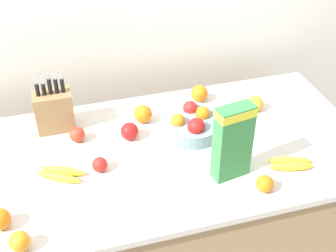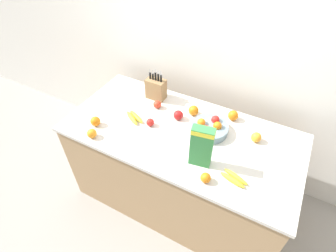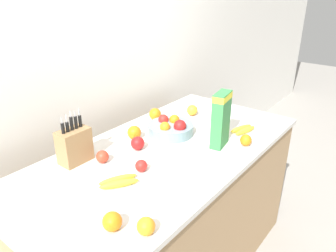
{
  "view_description": "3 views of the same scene",
  "coord_description": "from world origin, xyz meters",
  "px_view_note": "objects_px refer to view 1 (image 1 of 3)",
  "views": [
    {
      "loc": [
        -0.39,
        -1.54,
        2.25
      ],
      "look_at": [
        0.06,
        0.03,
        1.05
      ],
      "focal_mm": 50.0,
      "sensor_mm": 36.0,
      "label": 1
    },
    {
      "loc": [
        0.62,
        -1.38,
        2.41
      ],
      "look_at": [
        -0.1,
        -0.04,
        0.99
      ],
      "focal_mm": 28.0,
      "sensor_mm": 36.0,
      "label": 2
    },
    {
      "loc": [
        -1.33,
        -1.07,
        1.86
      ],
      "look_at": [
        0.06,
        0.02,
        1.07
      ],
      "focal_mm": 35.0,
      "sensor_mm": 36.0,
      "label": 3
    }
  ],
  "objects_px": {
    "fruit_bowl": "(192,124)",
    "apple_near_bananas": "(130,131)",
    "banana_bunch_left": "(61,174)",
    "knife_block": "(54,111)",
    "apple_front": "(77,135)",
    "banana_bunch_right": "(290,164)",
    "orange_front_right": "(199,93)",
    "apple_rear": "(100,165)",
    "cereal_box": "(233,140)",
    "orange_back_center": "(265,184)",
    "orange_mid_right": "(0,219)",
    "orange_front_center": "(20,242)",
    "orange_mid_left": "(255,104)",
    "orange_near_bowl": "(143,114)"
  },
  "relations": [
    {
      "from": "orange_near_bowl",
      "to": "apple_near_bananas",
      "type": "bearing_deg",
      "value": -128.62
    },
    {
      "from": "fruit_bowl",
      "to": "banana_bunch_right",
      "type": "relative_size",
      "value": 1.46
    },
    {
      "from": "apple_near_bananas",
      "to": "orange_near_bowl",
      "type": "distance_m",
      "value": 0.14
    },
    {
      "from": "cereal_box",
      "to": "orange_mid_right",
      "type": "relative_size",
      "value": 4.15
    },
    {
      "from": "knife_block",
      "to": "cereal_box",
      "type": "bearing_deg",
      "value": -38.49
    },
    {
      "from": "banana_bunch_right",
      "to": "orange_front_right",
      "type": "bearing_deg",
      "value": 108.74
    },
    {
      "from": "orange_mid_left",
      "to": "knife_block",
      "type": "bearing_deg",
      "value": 172.72
    },
    {
      "from": "orange_front_center",
      "to": "orange_near_bowl",
      "type": "bearing_deg",
      "value": 46.62
    },
    {
      "from": "apple_front",
      "to": "orange_mid_left",
      "type": "relative_size",
      "value": 0.89
    },
    {
      "from": "banana_bunch_left",
      "to": "fruit_bowl",
      "type": "bearing_deg",
      "value": 13.94
    },
    {
      "from": "cereal_box",
      "to": "apple_rear",
      "type": "relative_size",
      "value": 5.16
    },
    {
      "from": "banana_bunch_right",
      "to": "apple_rear",
      "type": "xyz_separation_m",
      "value": [
        -0.77,
        0.2,
        0.01
      ]
    },
    {
      "from": "fruit_bowl",
      "to": "orange_front_center",
      "type": "height_order",
      "value": "fruit_bowl"
    },
    {
      "from": "apple_rear",
      "to": "banana_bunch_left",
      "type": "bearing_deg",
      "value": 178.89
    },
    {
      "from": "banana_bunch_left",
      "to": "orange_front_right",
      "type": "bearing_deg",
      "value": 27.79
    },
    {
      "from": "apple_near_bananas",
      "to": "apple_front",
      "type": "distance_m",
      "value": 0.24
    },
    {
      "from": "banana_bunch_left",
      "to": "orange_near_bowl",
      "type": "relative_size",
      "value": 2.39
    },
    {
      "from": "fruit_bowl",
      "to": "apple_rear",
      "type": "distance_m",
      "value": 0.48
    },
    {
      "from": "cereal_box",
      "to": "orange_mid_right",
      "type": "bearing_deg",
      "value": 172.37
    },
    {
      "from": "apple_rear",
      "to": "orange_mid_left",
      "type": "height_order",
      "value": "orange_mid_left"
    },
    {
      "from": "cereal_box",
      "to": "banana_bunch_left",
      "type": "relative_size",
      "value": 1.6
    },
    {
      "from": "cereal_box",
      "to": "orange_mid_left",
      "type": "xyz_separation_m",
      "value": [
        0.3,
        0.4,
        -0.14
      ]
    },
    {
      "from": "apple_near_bananas",
      "to": "orange_back_center",
      "type": "xyz_separation_m",
      "value": [
        0.44,
        -0.48,
        -0.01
      ]
    },
    {
      "from": "banana_bunch_right",
      "to": "apple_near_bananas",
      "type": "relative_size",
      "value": 2.47
    },
    {
      "from": "apple_rear",
      "to": "orange_near_bowl",
      "type": "distance_m",
      "value": 0.39
    },
    {
      "from": "banana_bunch_right",
      "to": "orange_mid_right",
      "type": "distance_m",
      "value": 1.17
    },
    {
      "from": "apple_rear",
      "to": "apple_front",
      "type": "distance_m",
      "value": 0.24
    },
    {
      "from": "orange_mid_left",
      "to": "orange_near_bowl",
      "type": "height_order",
      "value": "orange_near_bowl"
    },
    {
      "from": "knife_block",
      "to": "banana_bunch_right",
      "type": "height_order",
      "value": "knife_block"
    },
    {
      "from": "apple_near_bananas",
      "to": "cereal_box",
      "type": "bearing_deg",
      "value": -45.46
    },
    {
      "from": "cereal_box",
      "to": "banana_bunch_left",
      "type": "height_order",
      "value": "cereal_box"
    },
    {
      "from": "orange_back_center",
      "to": "orange_front_right",
      "type": "xyz_separation_m",
      "value": [
        -0.03,
        0.69,
        0.01
      ]
    },
    {
      "from": "fruit_bowl",
      "to": "apple_near_bananas",
      "type": "relative_size",
      "value": 3.6
    },
    {
      "from": "knife_block",
      "to": "apple_front",
      "type": "height_order",
      "value": "knife_block"
    },
    {
      "from": "banana_bunch_left",
      "to": "orange_front_center",
      "type": "distance_m",
      "value": 0.37
    },
    {
      "from": "fruit_bowl",
      "to": "banana_bunch_left",
      "type": "xyz_separation_m",
      "value": [
        -0.62,
        -0.15,
        -0.02
      ]
    },
    {
      "from": "apple_rear",
      "to": "orange_mid_right",
      "type": "relative_size",
      "value": 0.8
    },
    {
      "from": "knife_block",
      "to": "banana_bunch_left",
      "type": "relative_size",
      "value": 1.43
    },
    {
      "from": "orange_near_bowl",
      "to": "apple_front",
      "type": "bearing_deg",
      "value": -168.57
    },
    {
      "from": "orange_front_right",
      "to": "knife_block",
      "type": "bearing_deg",
      "value": -177.0
    },
    {
      "from": "orange_front_right",
      "to": "banana_bunch_left",
      "type": "bearing_deg",
      "value": -152.21
    },
    {
      "from": "orange_mid_right",
      "to": "orange_front_center",
      "type": "relative_size",
      "value": 1.08
    },
    {
      "from": "apple_rear",
      "to": "orange_front_center",
      "type": "relative_size",
      "value": 0.87
    },
    {
      "from": "banana_bunch_left",
      "to": "orange_back_center",
      "type": "xyz_separation_m",
      "value": [
        0.77,
        -0.3,
        0.02
      ]
    },
    {
      "from": "orange_back_center",
      "to": "orange_front_right",
      "type": "height_order",
      "value": "orange_front_right"
    },
    {
      "from": "cereal_box",
      "to": "apple_rear",
      "type": "xyz_separation_m",
      "value": [
        -0.51,
        0.17,
        -0.15
      ]
    },
    {
      "from": "orange_mid_left",
      "to": "orange_near_bowl",
      "type": "relative_size",
      "value": 0.91
    },
    {
      "from": "knife_block",
      "to": "orange_back_center",
      "type": "relative_size",
      "value": 4.25
    },
    {
      "from": "knife_block",
      "to": "orange_mid_right",
      "type": "xyz_separation_m",
      "value": [
        -0.25,
        -0.56,
        -0.06
      ]
    },
    {
      "from": "banana_bunch_right",
      "to": "orange_front_right",
      "type": "height_order",
      "value": "orange_front_right"
    }
  ]
}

